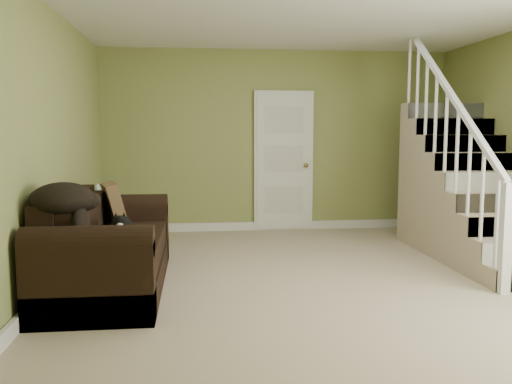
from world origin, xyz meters
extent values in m
cube|color=tan|center=(0.00, 0.00, 0.00)|extent=(5.00, 5.50, 0.01)
cube|color=white|center=(0.00, 0.00, 2.60)|extent=(5.00, 5.50, 0.01)
cube|color=olive|center=(0.00, 2.75, 1.30)|extent=(5.00, 0.04, 2.60)
cube|color=olive|center=(0.00, -2.75, 1.30)|extent=(5.00, 0.04, 2.60)
cube|color=olive|center=(-2.50, 0.00, 1.30)|extent=(0.04, 5.50, 2.60)
cube|color=white|center=(0.00, 2.72, 0.06)|extent=(5.00, 0.04, 0.12)
cube|color=white|center=(-2.47, 0.00, 0.06)|extent=(0.04, 5.50, 0.12)
cube|color=white|center=(0.10, 2.71, 1.01)|extent=(0.86, 0.05, 2.02)
cube|color=white|center=(0.10, 2.69, 1.00)|extent=(0.78, 0.04, 1.96)
sphere|color=olive|center=(0.42, 2.65, 0.95)|extent=(0.07, 0.07, 0.07)
cylinder|color=white|center=(1.55, -0.46, 0.65)|extent=(0.04, 0.04, 0.90)
cylinder|color=white|center=(1.55, -0.19, 0.85)|extent=(0.04, 0.04, 0.90)
cube|color=tan|center=(2.00, 0.08, 0.30)|extent=(1.00, 0.27, 0.60)
cylinder|color=white|center=(1.55, 0.08, 1.05)|extent=(0.04, 0.04, 0.90)
cube|color=tan|center=(2.00, 0.35, 0.40)|extent=(1.00, 0.27, 0.80)
cylinder|color=white|center=(1.55, 0.35, 1.25)|extent=(0.04, 0.04, 0.90)
cube|color=tan|center=(2.00, 0.62, 0.50)|extent=(1.00, 0.27, 1.00)
cylinder|color=white|center=(1.55, 0.62, 1.45)|extent=(0.04, 0.04, 0.90)
cube|color=tan|center=(2.00, 0.89, 0.60)|extent=(1.00, 0.27, 1.20)
cylinder|color=white|center=(1.55, 0.89, 1.65)|extent=(0.04, 0.04, 0.90)
cube|color=tan|center=(2.00, 1.16, 0.70)|extent=(1.00, 0.27, 1.40)
cylinder|color=white|center=(1.55, 1.16, 1.85)|extent=(0.04, 0.04, 0.90)
cube|color=tan|center=(2.00, 1.43, 0.80)|extent=(1.00, 0.27, 1.60)
cylinder|color=white|center=(1.55, 1.43, 2.05)|extent=(0.04, 0.04, 0.90)
cube|color=tan|center=(2.00, 1.70, 0.90)|extent=(1.00, 0.27, 1.80)
cylinder|color=white|center=(1.55, 1.70, 2.25)|extent=(0.04, 0.04, 0.90)
cube|color=white|center=(1.55, -0.62, 0.50)|extent=(0.09, 0.09, 1.00)
cube|color=white|center=(1.55, 0.62, 1.90)|extent=(0.06, 2.46, 1.84)
cube|color=black|center=(-1.97, -0.03, 0.13)|extent=(0.96, 2.23, 0.25)
cube|color=black|center=(-1.87, -0.03, 0.36)|extent=(0.73, 1.68, 0.22)
cube|color=black|center=(-1.97, -1.01, 0.31)|extent=(0.96, 0.25, 0.63)
cube|color=black|center=(-1.97, 0.96, 0.31)|extent=(0.96, 0.25, 0.63)
cylinder|color=black|center=(-1.97, -1.01, 0.63)|extent=(0.96, 0.25, 0.25)
cylinder|color=black|center=(-1.97, 0.96, 0.63)|extent=(0.96, 0.25, 0.25)
cube|color=black|center=(-2.35, -0.03, 0.56)|extent=(0.20, 1.72, 0.64)
cube|color=black|center=(-2.19, -0.03, 0.64)|extent=(0.14, 1.66, 0.35)
cube|color=black|center=(-2.26, 1.58, 0.29)|extent=(0.58, 0.58, 0.59)
cylinder|color=white|center=(-2.34, 1.52, 0.69)|extent=(0.06, 0.06, 0.20)
cylinder|color=blue|center=(-2.34, 1.52, 0.69)|extent=(0.07, 0.07, 0.05)
cylinder|color=white|center=(-2.34, 1.52, 0.80)|extent=(0.03, 0.03, 0.03)
cylinder|color=white|center=(-2.19, 1.56, 0.69)|extent=(0.06, 0.06, 0.20)
cylinder|color=blue|center=(-2.19, 1.56, 0.69)|extent=(0.07, 0.07, 0.05)
cylinder|color=white|center=(-2.19, 1.56, 0.80)|extent=(0.03, 0.03, 0.03)
cylinder|color=white|center=(-2.26, 1.68, 0.69)|extent=(0.06, 0.06, 0.20)
cylinder|color=blue|center=(-2.26, 1.68, 0.69)|extent=(0.07, 0.07, 0.05)
cylinder|color=white|center=(-2.26, 1.68, 0.80)|extent=(0.03, 0.03, 0.03)
ellipsoid|color=black|center=(-1.87, 0.02, 0.57)|extent=(0.22, 0.36, 0.19)
ellipsoid|color=white|center=(-1.87, -0.06, 0.54)|extent=(0.12, 0.15, 0.10)
sphere|color=black|center=(-1.87, -0.16, 0.63)|extent=(0.14, 0.14, 0.13)
ellipsoid|color=white|center=(-1.87, -0.21, 0.61)|extent=(0.07, 0.06, 0.06)
cone|color=black|center=(-1.90, -0.15, 0.70)|extent=(0.05, 0.05, 0.06)
cone|color=black|center=(-1.83, -0.15, 0.70)|extent=(0.05, 0.05, 0.06)
cylinder|color=black|center=(-1.77, 0.15, 0.50)|extent=(0.12, 0.26, 0.03)
ellipsoid|color=gold|center=(-1.89, -0.37, 0.50)|extent=(0.12, 0.18, 0.05)
cube|color=#4F371F|center=(-2.02, 0.69, 0.67)|extent=(0.36, 0.53, 0.50)
ellipsoid|color=black|center=(-2.24, -0.64, 0.91)|extent=(0.61, 0.73, 0.26)
camera|label=1|loc=(-1.17, -5.06, 1.45)|focal=38.00mm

